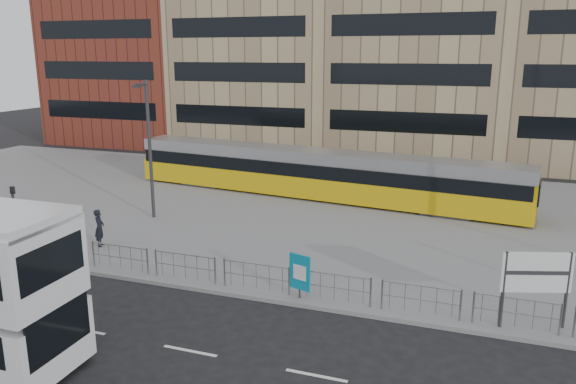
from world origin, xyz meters
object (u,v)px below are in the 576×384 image
(traffic_light_west, at_px, (15,212))
(pedestrian, at_px, (99,228))
(station_sign, at_px, (537,276))
(ad_panel, at_px, (300,273))
(tram, at_px, (317,174))
(lamp_post_west, at_px, (149,144))

(traffic_light_west, bearing_deg, pedestrian, 52.64)
(station_sign, bearing_deg, pedestrian, 156.09)
(station_sign, xyz_separation_m, ad_panel, (-7.76, -0.40, -0.80))
(tram, xyz_separation_m, ad_panel, (3.65, -14.19, -0.49))
(tram, distance_m, pedestrian, 13.70)
(ad_panel, distance_m, traffic_light_west, 13.04)
(ad_panel, xyz_separation_m, traffic_light_west, (-13.01, 0.10, 1.00))
(lamp_post_west, bearing_deg, station_sign, -19.90)
(tram, bearing_deg, traffic_light_west, -116.52)
(ad_panel, relative_size, lamp_post_west, 0.23)
(traffic_light_west, bearing_deg, tram, 68.63)
(tram, distance_m, traffic_light_west, 16.92)
(ad_panel, xyz_separation_m, lamp_post_west, (-10.69, 7.08, 3.03))
(tram, bearing_deg, station_sign, -43.33)
(station_sign, relative_size, pedestrian, 1.48)
(ad_panel, height_order, traffic_light_west, traffic_light_west)
(tram, bearing_deg, lamp_post_west, -127.66)
(ad_panel, distance_m, lamp_post_west, 13.18)
(station_sign, bearing_deg, tram, 111.66)
(pedestrian, xyz_separation_m, traffic_light_west, (-2.58, -2.20, 1.11))
(station_sign, bearing_deg, lamp_post_west, 142.16)
(station_sign, xyz_separation_m, lamp_post_west, (-18.45, 6.68, 2.23))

